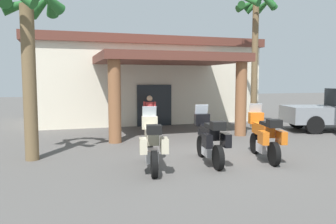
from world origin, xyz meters
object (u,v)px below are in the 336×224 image
Objects in this scene: motorcycle_cream at (152,143)px; motorcycle_orange at (265,136)px; motel_building at (142,80)px; motorcycle_black at (210,139)px; palm_tree_roadside at (28,28)px; palm_tree_near_portico at (256,22)px; pedestrian at (150,113)px.

motorcycle_cream is 3.48m from motorcycle_orange.
motel_building is 10.86m from motorcycle_orange.
motorcycle_cream is at bearing -102.19° from motel_building.
palm_tree_roadside is (-4.86, 1.86, 3.13)m from motorcycle_black.
motel_building is 11.11m from motorcycle_cream.
palm_tree_roadside is at bearing 66.24° from motorcycle_cream.
palm_tree_near_portico reaches higher than motorcycle_cream.
motorcycle_orange is (3.48, 0.13, 0.00)m from motorcycle_cream.
pedestrian is 7.25m from palm_tree_near_portico.
motel_building is at bearing -1.65° from motorcycle_cream.
motel_building reaches higher than motorcycle_black.
motorcycle_orange is at bearing -118.34° from palm_tree_near_portico.
motorcycle_black is 1.29× the size of pedestrian.
palm_tree_roadside is (-6.60, 1.93, 3.13)m from motorcycle_orange.
motorcycle_black is at bearing -144.85° from pedestrian.
motel_building reaches higher than motorcycle_orange.
motorcycle_black is 0.33× the size of palm_tree_near_portico.
motorcycle_black is at bearing 100.09° from motorcycle_orange.
motorcycle_cream is 0.33× the size of palm_tree_near_portico.
motorcycle_orange is 8.37m from palm_tree_near_portico.
palm_tree_roadside reaches higher than motorcycle_black.
pedestrian is (1.11, 4.81, 0.30)m from motorcycle_cream.
palm_tree_near_portico is at bearing 23.38° from palm_tree_roadside.
palm_tree_roadside is (-4.24, -2.75, 2.83)m from pedestrian.
palm_tree_roadside is at bearing -156.62° from palm_tree_near_portico.
pedestrian is 0.25× the size of palm_tree_near_portico.
palm_tree_near_portico is (9.96, 4.31, 1.34)m from palm_tree_roadside.
palm_tree_roadside reaches higher than pedestrian.
motorcycle_cream is 4.94m from pedestrian.
pedestrian is at bearing 39.02° from motorcycle_orange.
pedestrian is (-0.62, 4.62, 0.30)m from motorcycle_black.
motel_building is 5.84× the size of motorcycle_orange.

